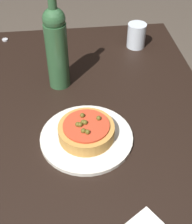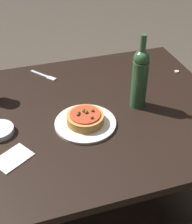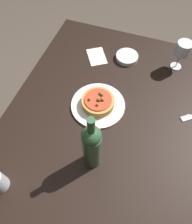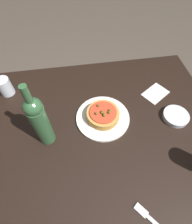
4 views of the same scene
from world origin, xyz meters
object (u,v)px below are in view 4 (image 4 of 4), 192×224
at_px(pizza, 103,115).
at_px(wine_bottle, 40,121).
at_px(water_cup, 5,87).
at_px(fork, 152,220).
at_px(dining_table, 96,143).
at_px(dinner_plate, 103,118).
at_px(side_bowl, 176,116).

relative_size(pizza, wine_bottle, 0.46).
relative_size(water_cup, fork, 0.67).
bearing_deg(water_cup, fork, -50.14).
relative_size(wine_bottle, water_cup, 3.58).
bearing_deg(dining_table, pizza, 61.76).
bearing_deg(wine_bottle, dining_table, -5.43).
bearing_deg(fork, pizza, -26.54).
relative_size(dinner_plate, water_cup, 2.73).
distance_m(dining_table, side_bowl, 0.42).
xyz_separation_m(dining_table, dinner_plate, (0.05, 0.09, 0.09)).
bearing_deg(pizza, dining_table, -118.24).
distance_m(dining_table, water_cup, 0.57).
bearing_deg(water_cup, pizza, -26.86).
relative_size(pizza, fork, 1.09).
bearing_deg(side_bowl, pizza, 171.88).
xyz_separation_m(water_cup, side_bowl, (0.84, -0.30, -0.04)).
distance_m(wine_bottle, fork, 0.55).
distance_m(pizza, side_bowl, 0.36).
xyz_separation_m(dining_table, side_bowl, (0.40, 0.04, 0.10)).
distance_m(side_bowl, fork, 0.48).
xyz_separation_m(dining_table, water_cup, (-0.44, 0.33, 0.13)).
height_order(wine_bottle, fork, wine_bottle).
xyz_separation_m(pizza, water_cup, (-0.49, 0.25, 0.01)).
bearing_deg(dinner_plate, wine_bottle, -166.05).
height_order(dining_table, wine_bottle, wine_bottle).
bearing_deg(fork, dinner_plate, -26.55).
height_order(dining_table, side_bowl, side_bowl).
bearing_deg(fork, wine_bottle, 4.75).
bearing_deg(pizza, side_bowl, -8.12).
xyz_separation_m(dinner_plate, fork, (0.10, -0.45, -0.00)).
bearing_deg(dining_table, water_cup, 142.73).
xyz_separation_m(dinner_plate, side_bowl, (0.36, -0.05, 0.01)).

